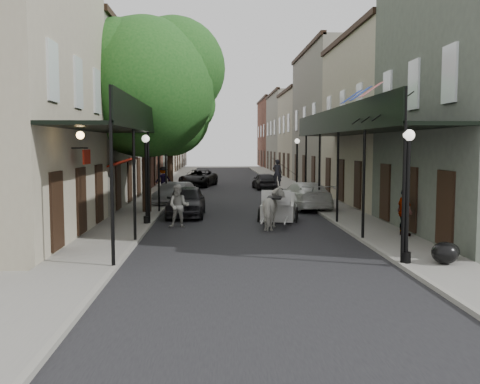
{
  "coord_description": "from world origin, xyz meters",
  "views": [
    {
      "loc": [
        -1.22,
        -16.48,
        3.39
      ],
      "look_at": [
        -0.26,
        3.99,
        1.6
      ],
      "focal_mm": 40.0,
      "sensor_mm": 36.0,
      "label": 1
    }
  ],
  "objects": [
    {
      "name": "horse",
      "position": [
        1.18,
        4.9,
        0.84
      ],
      "size": [
        1.25,
        2.12,
        1.68
      ],
      "primitive_type": "imported",
      "rotation": [
        0.0,
        0.0,
        2.96
      ],
      "color": "silver",
      "rests_on": "ground"
    },
    {
      "name": "road",
      "position": [
        0.0,
        20.0,
        0.01
      ],
      "size": [
        8.0,
        90.0,
        0.01
      ],
      "primitive_type": "cube",
      "color": "black",
      "rests_on": "ground"
    },
    {
      "name": "car_right_near",
      "position": [
        3.53,
        11.75,
        0.73
      ],
      "size": [
        2.65,
        5.25,
        1.46
      ],
      "primitive_type": "imported",
      "rotation": [
        0.0,
        0.0,
        3.26
      ],
      "color": "silver",
      "rests_on": "ground"
    },
    {
      "name": "pedestrian_walking",
      "position": [
        -2.72,
        5.48,
        0.9
      ],
      "size": [
        0.94,
        0.77,
        1.79
      ],
      "primitive_type": "imported",
      "rotation": [
        0.0,
        0.0,
        -0.11
      ],
      "color": "#ACABA2",
      "rests_on": "ground"
    },
    {
      "name": "carriage",
      "position": [
        1.65,
        7.48,
        1.09
      ],
      "size": [
        1.97,
        2.69,
        2.81
      ],
      "rotation": [
        0.0,
        0.0,
        -0.18
      ],
      "color": "black",
      "rests_on": "ground"
    },
    {
      "name": "tree_far",
      "position": [
        -4.25,
        24.18,
        5.84
      ],
      "size": [
        6.45,
        6.0,
        8.61
      ],
      "color": "#382619",
      "rests_on": "sidewalk_left"
    },
    {
      "name": "lamppost_right_near",
      "position": [
        4.1,
        -2.0,
        2.05
      ],
      "size": [
        0.32,
        0.32,
        3.71
      ],
      "color": "black",
      "rests_on": "sidewalk_right"
    },
    {
      "name": "building_row_left",
      "position": [
        -8.6,
        30.0,
        5.25
      ],
      "size": [
        5.0,
        80.0,
        10.5
      ],
      "primitive_type": "cube",
      "color": "#ACA58A",
      "rests_on": "ground"
    },
    {
      "name": "pedestrian_sidewalk_right",
      "position": [
        5.63,
        2.4,
        0.99
      ],
      "size": [
        0.52,
        1.06,
        1.75
      ],
      "primitive_type": "imported",
      "rotation": [
        0.0,
        0.0,
        1.66
      ],
      "color": "gray",
      "rests_on": "sidewalk_right"
    },
    {
      "name": "building_row_right",
      "position": [
        8.6,
        30.0,
        5.25
      ],
      "size": [
        5.0,
        80.0,
        10.5
      ],
      "primitive_type": "cube",
      "color": "gray",
      "rests_on": "ground"
    },
    {
      "name": "car_right_far",
      "position": [
        2.6,
        24.5,
        0.66
      ],
      "size": [
        1.85,
        3.97,
        1.32
      ],
      "primitive_type": "imported",
      "rotation": [
        0.0,
        0.0,
        3.22
      ],
      "color": "black",
      "rests_on": "ground"
    },
    {
      "name": "pedestrian_sidewalk_left",
      "position": [
        -4.85,
        21.09,
        1.02
      ],
      "size": [
        1.29,
        0.94,
        1.79
      ],
      "primitive_type": "imported",
      "rotation": [
        0.0,
        0.0,
        3.4
      ],
      "color": "gray",
      "rests_on": "sidewalk_left"
    },
    {
      "name": "trash_bags",
      "position": [
        5.24,
        -2.03,
        0.41
      ],
      "size": [
        0.98,
        1.13,
        0.62
      ],
      "color": "black",
      "rests_on": "sidewalk_right"
    },
    {
      "name": "lamppost_left",
      "position": [
        -4.1,
        6.0,
        2.05
      ],
      "size": [
        0.32,
        0.32,
        3.71
      ],
      "color": "black",
      "rests_on": "sidewalk_left"
    },
    {
      "name": "car_left_mid",
      "position": [
        -3.52,
        14.0,
        0.64
      ],
      "size": [
        2.33,
        4.13,
        1.29
      ],
      "primitive_type": "imported",
      "rotation": [
        0.0,
        0.0,
        -0.26
      ],
      "color": "#A2A2A7",
      "rests_on": "ground"
    },
    {
      "name": "tree_near",
      "position": [
        -4.2,
        10.18,
        6.49
      ],
      "size": [
        7.31,
        6.8,
        9.63
      ],
      "color": "#382619",
      "rests_on": "sidewalk_left"
    },
    {
      "name": "sidewalk_right",
      "position": [
        5.0,
        20.0,
        0.06
      ],
      "size": [
        2.2,
        90.0,
        0.12
      ],
      "primitive_type": "cube",
      "color": "gray",
      "rests_on": "ground"
    },
    {
      "name": "gallery_left",
      "position": [
        -4.79,
        6.98,
        4.05
      ],
      "size": [
        2.2,
        18.05,
        4.88
      ],
      "color": "black",
      "rests_on": "sidewalk_left"
    },
    {
      "name": "car_left_far",
      "position": [
        -2.6,
        27.59,
        0.7
      ],
      "size": [
        3.4,
        5.44,
        1.4
      ],
      "primitive_type": "imported",
      "rotation": [
        0.0,
        0.0,
        -0.22
      ],
      "color": "black",
      "rests_on": "ground"
    },
    {
      "name": "gallery_right",
      "position": [
        4.79,
        6.98,
        4.05
      ],
      "size": [
        2.2,
        18.05,
        4.88
      ],
      "color": "black",
      "rests_on": "sidewalk_right"
    },
    {
      "name": "ground",
      "position": [
        0.0,
        0.0,
        0.0
      ],
      "size": [
        140.0,
        140.0,
        0.0
      ],
      "primitive_type": "plane",
      "color": "gray",
      "rests_on": "ground"
    },
    {
      "name": "car_left_near",
      "position": [
        -2.6,
        9.0,
        0.74
      ],
      "size": [
        1.82,
        4.37,
        1.48
      ],
      "primitive_type": "imported",
      "rotation": [
        0.0,
        0.0,
        -0.02
      ],
      "color": "black",
      "rests_on": "ground"
    },
    {
      "name": "sidewalk_left",
      "position": [
        -5.0,
        20.0,
        0.06
      ],
      "size": [
        2.2,
        90.0,
        0.12
      ],
      "primitive_type": "cube",
      "color": "gray",
      "rests_on": "ground"
    },
    {
      "name": "lamppost_right_far",
      "position": [
        4.1,
        18.0,
        2.05
      ],
      "size": [
        0.32,
        0.32,
        3.71
      ],
      "color": "black",
      "rests_on": "sidewalk_right"
    }
  ]
}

